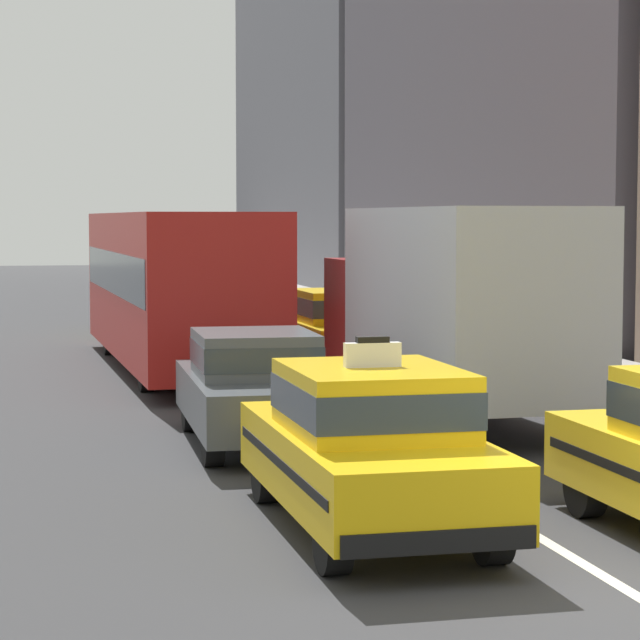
{
  "coord_description": "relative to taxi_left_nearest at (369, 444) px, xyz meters",
  "views": [
    {
      "loc": [
        -5.01,
        -9.95,
        3.12
      ],
      "look_at": [
        0.4,
        13.24,
        1.3
      ],
      "focal_mm": 75.21,
      "sensor_mm": 36.0,
      "label": 1
    }
  ],
  "objects": [
    {
      "name": "pedestrian_near_crosswalk",
      "position": [
        7.75,
        11.2,
        0.13
      ],
      "size": [
        0.36,
        0.24,
        1.7
      ],
      "color": "#473828",
      "rests_on": "sidewalk_curb"
    },
    {
      "name": "sidewalk_curb",
      "position": [
        7.15,
        12.27,
        -0.8
      ],
      "size": [
        4.0,
        90.0,
        0.15
      ],
      "primitive_type": "cube",
      "color": "#9E9993",
      "rests_on": "ground"
    },
    {
      "name": "taxi_left_nearest",
      "position": [
        0.0,
        0.0,
        0.0
      ],
      "size": [
        1.83,
        4.56,
        1.96
      ],
      "color": "black",
      "rests_on": "ground"
    },
    {
      "name": "ground_plane",
      "position": [
        1.55,
        -2.73,
        -0.88
      ],
      "size": [
        160.0,
        160.0,
        0.0
      ],
      "primitive_type": "plane",
      "color": "#353538"
    },
    {
      "name": "lane_stripe_left_right",
      "position": [
        1.55,
        17.27,
        -0.87
      ],
      "size": [
        0.14,
        80.0,
        0.01
      ],
      "primitive_type": "cube",
      "color": "silver",
      "rests_on": "ground"
    },
    {
      "name": "bus_left_third",
      "position": [
        -0.16,
        14.65,
        0.94
      ],
      "size": [
        2.77,
        11.26,
        3.22
      ],
      "color": "black",
      "rests_on": "ground"
    },
    {
      "name": "sedan_left_second",
      "position": [
        -0.22,
        5.18,
        -0.03
      ],
      "size": [
        1.92,
        4.36,
        1.58
      ],
      "color": "black",
      "rests_on": "ground"
    },
    {
      "name": "taxi_left_fourth",
      "position": [
        -0.02,
        23.34,
        0.0
      ],
      "size": [
        1.96,
        4.62,
        1.96
      ],
      "color": "black",
      "rests_on": "ground"
    },
    {
      "name": "taxi_right_third",
      "position": [
        3.06,
        13.65,
        0.0
      ],
      "size": [
        1.86,
        4.58,
        1.96
      ],
      "color": "black",
      "rests_on": "ground"
    },
    {
      "name": "box_truck_right_second",
      "position": [
        3.08,
        6.62,
        0.9
      ],
      "size": [
        2.41,
        7.01,
        3.27
      ],
      "color": "black",
      "rests_on": "ground"
    }
  ]
}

